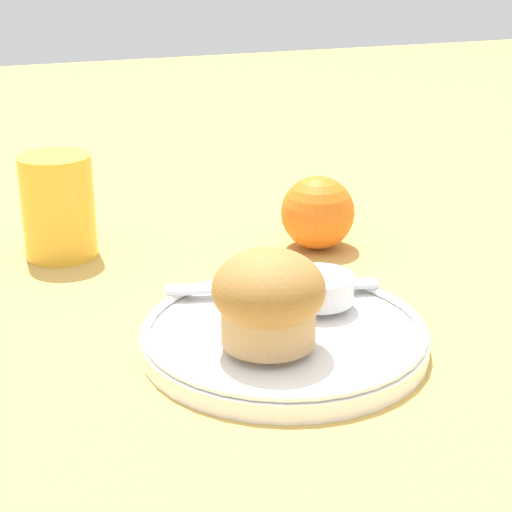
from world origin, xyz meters
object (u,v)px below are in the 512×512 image
Objects in this scene: butter_knife at (273,287)px; orange_fruit at (318,213)px; muffin at (269,298)px; juice_glass at (58,206)px.

orange_fruit is at bearing 67.70° from butter_knife.
butter_knife is (0.04, 0.09, -0.03)m from muffin.
muffin is at bearing -122.85° from orange_fruit.
juice_glass is at bearing 141.90° from butter_knife.
juice_glass is (-0.24, 0.07, 0.01)m from orange_fruit.
orange_fruit is (0.13, 0.21, -0.02)m from muffin.
muffin reaches higher than butter_knife.
orange_fruit is at bearing -16.24° from juice_glass.
orange_fruit is at bearing 57.15° from muffin.
muffin is 1.11× the size of orange_fruit.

